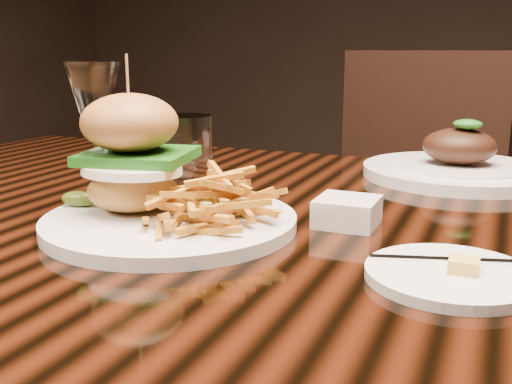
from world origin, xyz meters
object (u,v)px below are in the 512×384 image
at_px(far_dish, 458,166).
at_px(chair_far, 404,209).
at_px(burger_plate, 163,185).
at_px(wine_glass, 94,102).
at_px(dining_table, 306,275).

height_order(far_dish, chair_far, chair_far).
relative_size(burger_plate, chair_far, 0.31).
bearing_deg(far_dish, wine_glass, -136.94).
relative_size(wine_glass, far_dish, 0.62).
relative_size(burger_plate, wine_glass, 1.57).
xyz_separation_m(burger_plate, chair_far, (0.12, 0.99, -0.26)).
bearing_deg(far_dish, dining_table, -114.96).
bearing_deg(wine_glass, chair_far, 75.72).
distance_m(wine_glass, far_dish, 0.57).
distance_m(dining_table, burger_plate, 0.22).
distance_m(burger_plate, chair_far, 1.04).
bearing_deg(far_dish, chair_far, 106.47).
distance_m(wine_glass, chair_far, 1.04).
bearing_deg(wine_glass, burger_plate, -18.74).
xyz_separation_m(wine_glass, far_dish, (0.41, 0.38, -0.12)).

